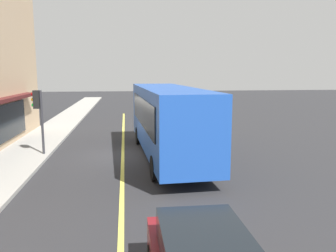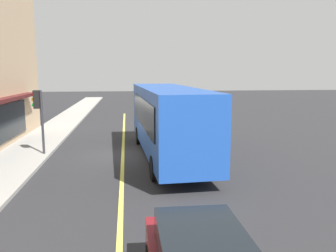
# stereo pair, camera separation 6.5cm
# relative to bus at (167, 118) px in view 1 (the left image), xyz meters

# --- Properties ---
(ground) EXTENTS (120.00, 120.00, 0.00)m
(ground) POSITION_rel_bus_xyz_m (0.74, 2.23, -1.99)
(ground) COLOR #28282B
(sidewalk) EXTENTS (80.00, 2.71, 0.15)m
(sidewalk) POSITION_rel_bus_xyz_m (0.74, 7.25, -1.91)
(sidewalk) COLOR #9E9B93
(sidewalk) RESTS_ON ground
(lane_centre_stripe) EXTENTS (36.00, 0.16, 0.01)m
(lane_centre_stripe) POSITION_rel_bus_xyz_m (0.74, 2.23, -1.98)
(lane_centre_stripe) COLOR #D8D14C
(lane_centre_stripe) RESTS_ON ground
(bus) EXTENTS (11.24, 3.07, 3.50)m
(bus) POSITION_rel_bus_xyz_m (0.00, 0.00, 0.00)
(bus) COLOR #1E4CAD
(bus) RESTS_ON ground
(traffic_light) EXTENTS (0.30, 0.52, 3.20)m
(traffic_light) POSITION_rel_bus_xyz_m (0.95, 6.36, 0.55)
(traffic_light) COLOR #2D2D33
(traffic_light) RESTS_ON sidewalk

